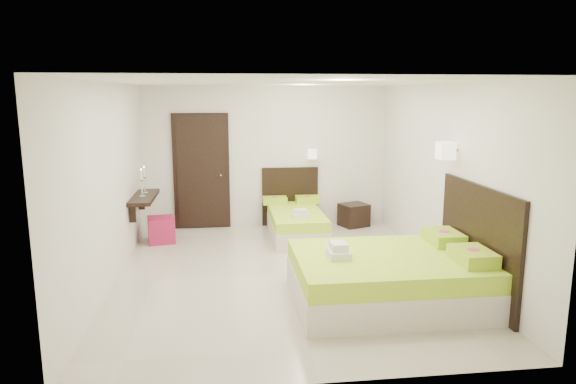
{
  "coord_description": "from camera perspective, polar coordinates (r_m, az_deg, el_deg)",
  "views": [
    {
      "loc": [
        -0.77,
        -6.71,
        2.45
      ],
      "look_at": [
        0.1,
        0.3,
        1.1
      ],
      "focal_mm": 32.0,
      "sensor_mm": 36.0,
      "label": 1
    }
  ],
  "objects": [
    {
      "name": "floor",
      "position": [
        7.18,
        -0.5,
        -9.12
      ],
      "size": [
        5.5,
        5.5,
        0.0
      ],
      "primitive_type": "plane",
      "color": "#BFB29F",
      "rests_on": "ground"
    },
    {
      "name": "door",
      "position": [
        9.52,
        -9.6,
        2.21
      ],
      "size": [
        1.02,
        0.15,
        2.14
      ],
      "color": "black",
      "rests_on": "ground"
    },
    {
      "name": "console_shelf",
      "position": [
        8.57,
        -15.77,
        -0.59
      ],
      "size": [
        0.35,
        1.2,
        0.78
      ],
      "color": "black",
      "rests_on": "ground"
    },
    {
      "name": "bed_double",
      "position": [
        6.32,
        11.85,
        -9.02
      ],
      "size": [
        2.23,
        1.9,
        1.84
      ],
      "color": "beige",
      "rests_on": "ground"
    },
    {
      "name": "bed_single",
      "position": [
        9.02,
        0.86,
        -3.16
      ],
      "size": [
        1.06,
        1.76,
        1.45
      ],
      "color": "beige",
      "rests_on": "ground"
    },
    {
      "name": "nightstand",
      "position": [
        9.75,
        7.32,
        -2.55
      ],
      "size": [
        0.59,
        0.56,
        0.42
      ],
      "primitive_type": "cube",
      "rotation": [
        0.0,
        0.0,
        0.35
      ],
      "color": "black",
      "rests_on": "ground"
    },
    {
      "name": "ottoman",
      "position": [
        8.88,
        -13.89,
        -4.09
      ],
      "size": [
        0.5,
        0.5,
        0.43
      ],
      "primitive_type": "cube",
      "rotation": [
        0.0,
        0.0,
        0.17
      ],
      "color": "maroon",
      "rests_on": "ground"
    }
  ]
}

